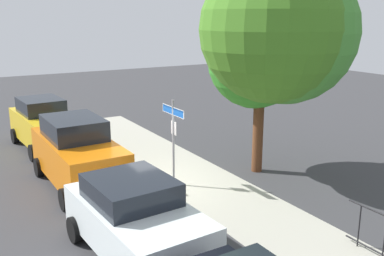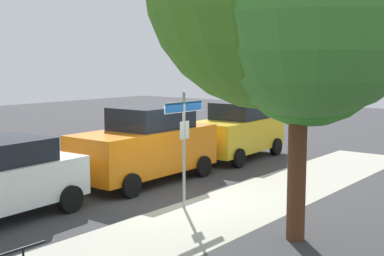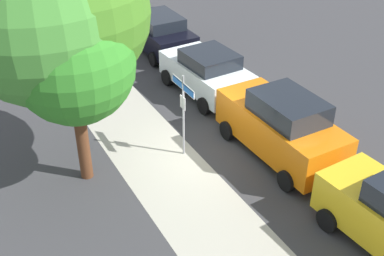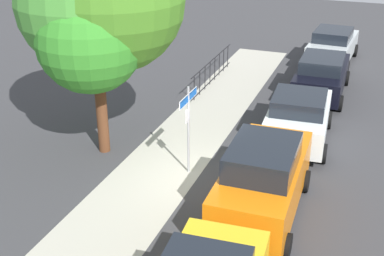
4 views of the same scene
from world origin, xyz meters
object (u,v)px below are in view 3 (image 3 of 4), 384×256
(car_white, at_px, (207,72))
(shade_tree, at_px, (56,23))
(car_orange, at_px, (281,126))
(car_black, at_px, (157,32))
(car_silver, at_px, (117,3))
(street_sign, at_px, (183,102))

(car_white, bearing_deg, shade_tree, 108.67)
(car_orange, relative_size, car_white, 1.12)
(shade_tree, xyz_separation_m, car_white, (2.43, -5.98, -3.78))
(car_black, relative_size, car_silver, 1.02)
(shade_tree, distance_m, car_black, 10.20)
(street_sign, relative_size, car_silver, 0.60)
(car_orange, bearing_deg, car_silver, -1.64)
(street_sign, height_order, car_orange, street_sign)
(car_orange, bearing_deg, car_black, -2.51)
(shade_tree, xyz_separation_m, car_orange, (-2.38, -5.89, -3.60))
(car_black, bearing_deg, car_orange, 177.95)
(street_sign, bearing_deg, car_silver, -12.22)
(car_orange, height_order, car_black, car_orange)
(car_white, bearing_deg, car_silver, -3.72)
(street_sign, bearing_deg, car_orange, -119.63)
(street_sign, distance_m, car_black, 8.65)
(car_black, bearing_deg, street_sign, 159.76)
(car_black, height_order, car_silver, car_black)
(car_white, bearing_deg, car_orange, 175.46)
(car_orange, distance_m, car_white, 4.81)
(shade_tree, bearing_deg, car_black, -40.34)
(car_orange, xyz_separation_m, car_silver, (14.40, -0.15, -0.19))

